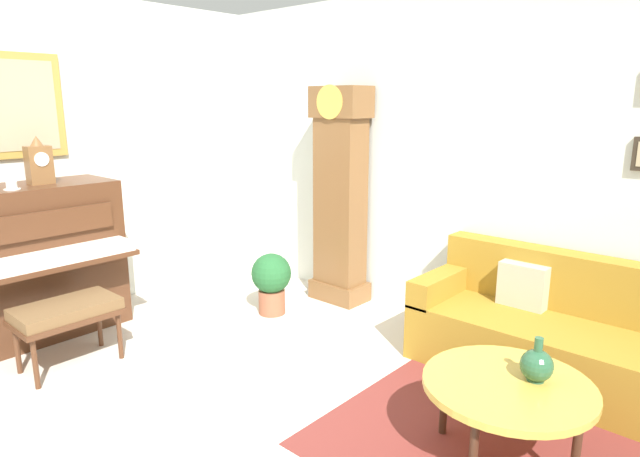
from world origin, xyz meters
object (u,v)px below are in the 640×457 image
at_px(piano, 25,263).
at_px(mantel_clock, 39,162).
at_px(teacup, 12,187).
at_px(couch, 557,335).
at_px(green_jug, 537,365).
at_px(coffee_table, 508,388).
at_px(grandfather_clock, 340,202).
at_px(piano_bench, 67,313).
at_px(potted_plant, 271,279).

relative_size(piano, mantel_clock, 3.79).
bearing_deg(teacup, couch, 34.66).
bearing_deg(piano, green_jug, 17.91).
xyz_separation_m(couch, mantel_clock, (-3.40, -1.99, 1.10)).
bearing_deg(couch, coffee_table, -83.71).
bearing_deg(teacup, coffee_table, 18.50).
bearing_deg(couch, green_jug, -77.69).
distance_m(grandfather_clock, couch, 2.21).
xyz_separation_m(piano_bench, potted_plant, (0.35, 1.67, -0.08)).
bearing_deg(grandfather_clock, couch, -4.59).
height_order(grandfather_clock, couch, grandfather_clock).
height_order(mantel_clock, potted_plant, mantel_clock).
xyz_separation_m(coffee_table, green_jug, (0.10, 0.11, 0.12)).
distance_m(piano, mantel_clock, 0.81).
bearing_deg(piano_bench, teacup, -174.36).
bearing_deg(mantel_clock, potted_plant, 53.52).
relative_size(piano_bench, coffee_table, 0.80).
bearing_deg(piano_bench, mantel_clock, 164.34).
xyz_separation_m(coffee_table, potted_plant, (-2.45, 0.60, -0.11)).
bearing_deg(grandfather_clock, green_jug, -26.88).
height_order(piano, grandfather_clock, grandfather_clock).
height_order(green_jug, potted_plant, green_jug).
bearing_deg(potted_plant, piano, -123.26).
height_order(coffee_table, teacup, teacup).
relative_size(couch, teacup, 16.38).
bearing_deg(grandfather_clock, piano_bench, -103.56).
bearing_deg(grandfather_clock, piano, -119.05).
xyz_separation_m(couch, teacup, (-3.26, -2.25, 0.95)).
bearing_deg(potted_plant, green_jug, -10.75).
xyz_separation_m(mantel_clock, teacup, (0.15, -0.26, -0.15)).
xyz_separation_m(grandfather_clock, couch, (2.10, -0.17, -0.65)).
bearing_deg(green_jug, couch, 102.31).
relative_size(grandfather_clock, green_jug, 8.46).
relative_size(green_jug, potted_plant, 0.43).
relative_size(coffee_table, mantel_clock, 2.32).
distance_m(piano, teacup, 0.66).
bearing_deg(piano, grandfather_clock, 60.95).
height_order(coffee_table, mantel_clock, mantel_clock).
bearing_deg(couch, potted_plant, -167.24).
bearing_deg(green_jug, piano, -162.09).
bearing_deg(piano, teacup, -26.18).
height_order(coffee_table, green_jug, green_jug).
bearing_deg(coffee_table, grandfather_clock, 149.91).
distance_m(mantel_clock, green_jug, 3.85).
height_order(piano, green_jug, piano).
relative_size(piano_bench, teacup, 6.03).
bearing_deg(grandfather_clock, potted_plant, -107.55).
xyz_separation_m(grandfather_clock, coffee_table, (2.23, -1.29, -0.54)).
xyz_separation_m(piano, potted_plant, (1.09, 1.65, -0.31)).
height_order(piano, potted_plant, piano).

